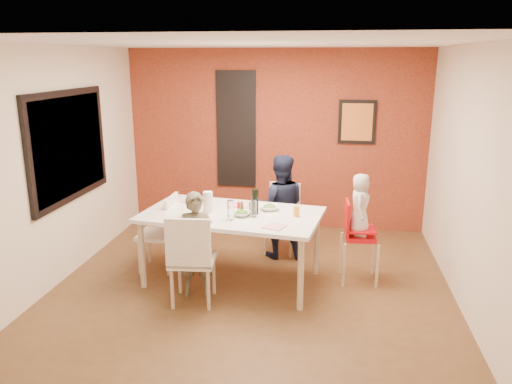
# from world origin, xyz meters

# --- Properties ---
(ground) EXTENTS (4.50, 4.50, 0.00)m
(ground) POSITION_xyz_m (0.00, 0.00, 0.00)
(ground) COLOR brown
(ground) RESTS_ON ground
(ceiling) EXTENTS (4.50, 4.50, 0.02)m
(ceiling) POSITION_xyz_m (0.00, 0.00, 2.70)
(ceiling) COLOR white
(ceiling) RESTS_ON wall_back
(wall_back) EXTENTS (4.50, 0.02, 2.70)m
(wall_back) POSITION_xyz_m (0.00, 2.25, 1.35)
(wall_back) COLOR #F1E1C7
(wall_back) RESTS_ON ground
(wall_front) EXTENTS (4.50, 0.02, 2.70)m
(wall_front) POSITION_xyz_m (0.00, -2.25, 1.35)
(wall_front) COLOR #F1E1C7
(wall_front) RESTS_ON ground
(wall_left) EXTENTS (0.02, 4.50, 2.70)m
(wall_left) POSITION_xyz_m (-2.25, 0.00, 1.35)
(wall_left) COLOR #F1E1C7
(wall_left) RESTS_ON ground
(wall_right) EXTENTS (0.02, 4.50, 2.70)m
(wall_right) POSITION_xyz_m (2.25, 0.00, 1.35)
(wall_right) COLOR #F1E1C7
(wall_right) RESTS_ON ground
(brick_accent_wall) EXTENTS (4.50, 0.02, 2.70)m
(brick_accent_wall) POSITION_xyz_m (0.00, 2.23, 1.35)
(brick_accent_wall) COLOR maroon
(brick_accent_wall) RESTS_ON ground
(picture_window_frame) EXTENTS (0.05, 1.70, 1.30)m
(picture_window_frame) POSITION_xyz_m (-2.22, 0.20, 1.55)
(picture_window_frame) COLOR black
(picture_window_frame) RESTS_ON wall_left
(picture_window_pane) EXTENTS (0.02, 1.55, 1.15)m
(picture_window_pane) POSITION_xyz_m (-2.21, 0.20, 1.55)
(picture_window_pane) COLOR black
(picture_window_pane) RESTS_ON wall_left
(glassblock_strip) EXTENTS (0.55, 0.03, 1.70)m
(glassblock_strip) POSITION_xyz_m (-0.60, 2.21, 1.50)
(glassblock_strip) COLOR silver
(glassblock_strip) RESTS_ON wall_back
(glassblock_surround) EXTENTS (0.60, 0.03, 1.76)m
(glassblock_surround) POSITION_xyz_m (-0.60, 2.21, 1.50)
(glassblock_surround) COLOR black
(glassblock_surround) RESTS_ON wall_back
(art_print_frame) EXTENTS (0.54, 0.03, 0.64)m
(art_print_frame) POSITION_xyz_m (1.20, 2.21, 1.65)
(art_print_frame) COLOR black
(art_print_frame) RESTS_ON wall_back
(art_print_canvas) EXTENTS (0.44, 0.01, 0.54)m
(art_print_canvas) POSITION_xyz_m (1.20, 2.19, 1.65)
(art_print_canvas) COLOR orange
(art_print_canvas) RESTS_ON wall_back
(dining_table) EXTENTS (2.15, 1.39, 0.84)m
(dining_table) POSITION_xyz_m (-0.26, 0.13, 0.76)
(dining_table) COLOR white
(dining_table) RESTS_ON ground
(chair_near) EXTENTS (0.50, 0.50, 1.01)m
(chair_near) POSITION_xyz_m (-0.56, -0.54, 0.56)
(chair_near) COLOR white
(chair_near) RESTS_ON ground
(chair_far) EXTENTS (0.48, 0.48, 0.92)m
(chair_far) POSITION_xyz_m (0.23, 1.21, 0.51)
(chair_far) COLOR white
(chair_far) RESTS_ON ground
(chair_left) EXTENTS (0.44, 0.44, 0.95)m
(chair_left) POSITION_xyz_m (-1.15, 0.33, 0.53)
(chair_left) COLOR white
(chair_left) RESTS_ON ground
(high_chair) EXTENTS (0.43, 0.43, 0.97)m
(high_chair) POSITION_xyz_m (1.17, 0.36, 0.58)
(high_chair) COLOR red
(high_chair) RESTS_ON ground
(child_near) EXTENTS (0.47, 0.35, 1.18)m
(child_near) POSITION_xyz_m (-0.56, -0.29, 0.59)
(child_near) COLOR brown
(child_near) RESTS_ON ground
(child_far) EXTENTS (0.72, 0.59, 1.37)m
(child_far) POSITION_xyz_m (0.22, 0.97, 0.69)
(child_far) COLOR black
(child_far) RESTS_ON ground
(toddler) EXTENTS (0.27, 0.38, 0.72)m
(toddler) POSITION_xyz_m (1.19, 0.36, 0.93)
(toddler) COLOR beige
(toddler) RESTS_ON high_chair
(plate_near_left) EXTENTS (0.23, 0.23, 0.01)m
(plate_near_left) POSITION_xyz_m (-0.69, -0.16, 0.84)
(plate_near_left) COLOR silver
(plate_near_left) RESTS_ON dining_table
(plate_far_mid) EXTENTS (0.25, 0.25, 0.01)m
(plate_far_mid) POSITION_xyz_m (-0.20, 0.44, 0.84)
(plate_far_mid) COLOR white
(plate_far_mid) RESTS_ON dining_table
(plate_near_right) EXTENTS (0.27, 0.27, 0.01)m
(plate_near_right) POSITION_xyz_m (0.29, -0.29, 0.84)
(plate_near_right) COLOR white
(plate_near_right) RESTS_ON dining_table
(plate_far_left) EXTENTS (0.30, 0.30, 0.01)m
(plate_far_left) POSITION_xyz_m (-0.84, 0.52, 0.84)
(plate_far_left) COLOR white
(plate_far_left) RESTS_ON dining_table
(salad_bowl_a) EXTENTS (0.25, 0.25, 0.05)m
(salad_bowl_a) POSITION_xyz_m (-0.12, 0.03, 0.86)
(salad_bowl_a) COLOR white
(salad_bowl_a) RESTS_ON dining_table
(salad_bowl_b) EXTENTS (0.28, 0.28, 0.05)m
(salad_bowl_b) POSITION_xyz_m (0.16, 0.31, 0.86)
(salad_bowl_b) COLOR white
(salad_bowl_b) RESTS_ON dining_table
(wine_bottle) EXTENTS (0.08, 0.08, 0.29)m
(wine_bottle) POSITION_xyz_m (0.01, 0.14, 0.98)
(wine_bottle) COLOR black
(wine_bottle) RESTS_ON dining_table
(wine_glass_a) EXTENTS (0.08, 0.08, 0.22)m
(wine_glass_a) POSITION_xyz_m (-0.22, -0.11, 0.95)
(wine_glass_a) COLOR white
(wine_glass_a) RESTS_ON dining_table
(wine_glass_b) EXTENTS (0.07, 0.07, 0.19)m
(wine_glass_b) POSITION_xyz_m (0.02, 0.03, 0.93)
(wine_glass_b) COLOR white
(wine_glass_b) RESTS_ON dining_table
(paper_towel_roll) EXTENTS (0.11, 0.11, 0.25)m
(paper_towel_roll) POSITION_xyz_m (-0.52, 0.10, 0.96)
(paper_towel_roll) COLOR silver
(paper_towel_roll) RESTS_ON dining_table
(condiment_red) EXTENTS (0.03, 0.03, 0.12)m
(condiment_red) POSITION_xyz_m (-0.18, 0.15, 0.90)
(condiment_red) COLOR red
(condiment_red) RESTS_ON dining_table
(condiment_green) EXTENTS (0.04, 0.04, 0.14)m
(condiment_green) POSITION_xyz_m (-0.03, 0.12, 0.91)
(condiment_green) COLOR #296D24
(condiment_green) RESTS_ON dining_table
(condiment_brown) EXTENTS (0.04, 0.04, 0.14)m
(condiment_brown) POSITION_xyz_m (-0.13, 0.11, 0.91)
(condiment_brown) COLOR brown
(condiment_brown) RESTS_ON dining_table
(sippy_cup) EXTENTS (0.07, 0.07, 0.12)m
(sippy_cup) POSITION_xyz_m (0.49, 0.12, 0.89)
(sippy_cup) COLOR orange
(sippy_cup) RESTS_ON dining_table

